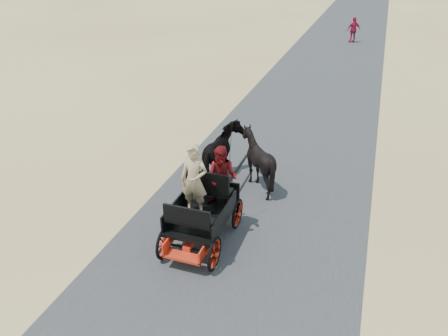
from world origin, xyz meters
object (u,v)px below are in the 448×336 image
(carriage, at_px, (203,228))
(horse_right, at_px, (257,160))
(horse_left, at_px, (222,155))
(pedestrian, at_px, (354,30))

(carriage, bearing_deg, horse_right, 79.61)
(horse_left, distance_m, pedestrian, 21.79)
(horse_right, relative_size, pedestrian, 0.98)
(pedestrian, bearing_deg, horse_left, 53.95)
(horse_right, bearing_deg, horse_left, 0.00)
(carriage, distance_m, horse_right, 3.09)
(horse_right, distance_m, pedestrian, 21.70)
(pedestrian, bearing_deg, carriage, 55.91)
(horse_left, bearing_deg, horse_right, -180.00)
(horse_left, xyz_separation_m, pedestrian, (2.17, 21.68, 0.02))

